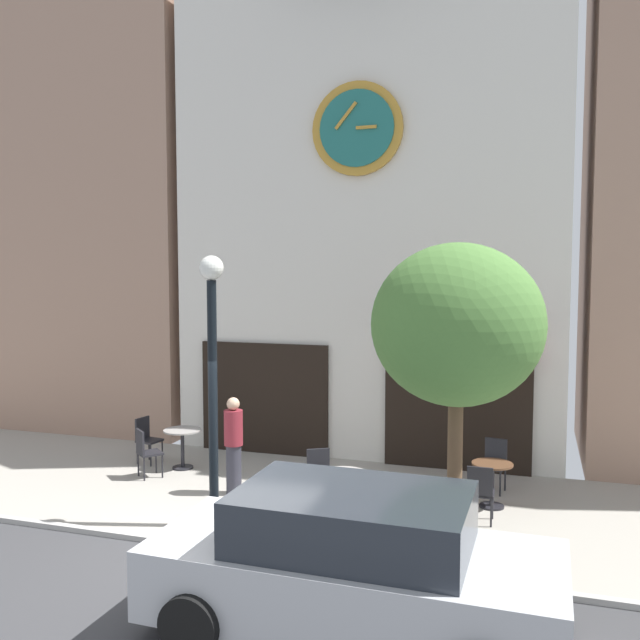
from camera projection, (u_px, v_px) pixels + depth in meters
name	position (u px, v px, depth m)	size (l,w,h in m)	color
ground_plane	(209.00, 556.00, 9.26)	(25.22, 9.99, 0.13)	#9E998E
clock_building	(370.00, 148.00, 14.22)	(7.91, 3.21, 12.28)	silver
neighbor_building_left	(96.00, 196.00, 17.00)	(5.81, 3.20, 11.26)	#9E7A66
street_lamp	(213.00, 391.00, 10.11)	(0.36, 0.36, 4.04)	black
street_tree	(457.00, 326.00, 8.91)	(2.25, 2.02, 4.20)	brown
cafe_table_near_curb	(182.00, 441.00, 13.18)	(0.72, 0.72, 0.76)	black
cafe_table_rightmost	(344.00, 486.00, 10.41)	(0.75, 0.75, 0.76)	black
cafe_table_center_left	(492.00, 477.00, 11.05)	(0.66, 0.66, 0.72)	black
cafe_chair_curbside	(146.00, 436.00, 13.57)	(0.46, 0.46, 0.90)	black
cafe_chair_near_tree	(480.00, 489.00, 10.33)	(0.40, 0.40, 0.90)	black
cafe_chair_near_lamp	(146.00, 449.00, 12.59)	(0.56, 0.56, 0.90)	black
cafe_chair_facing_wall	(319.00, 473.00, 11.18)	(0.55, 0.55, 0.90)	black
cafe_chair_left_end	(494.00, 461.00, 11.86)	(0.47, 0.47, 0.90)	black
pedestrian_maroon	(234.00, 444.00, 11.67)	(0.45, 0.45, 1.67)	#2D2D38
parked_car_silver	(353.00, 565.00, 7.19)	(4.33, 2.08, 1.55)	#B7BABF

